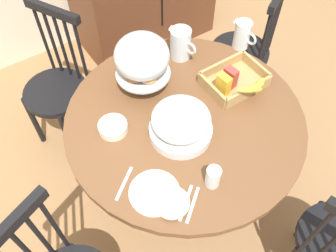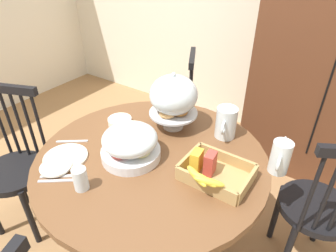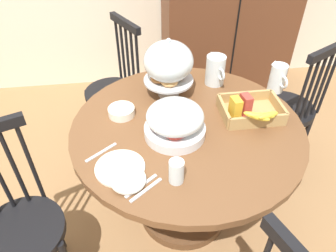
{
  "view_description": "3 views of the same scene",
  "coord_description": "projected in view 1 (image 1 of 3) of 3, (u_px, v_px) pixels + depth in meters",
  "views": [
    {
      "loc": [
        -0.55,
        -0.8,
        2.15
      ],
      "look_at": [
        0.04,
        0.07,
        0.74
      ],
      "focal_mm": 38.75,
      "sensor_mm": 36.0,
      "label": 1
    },
    {
      "loc": [
        0.87,
        -0.85,
        1.68
      ],
      "look_at": [
        0.14,
        0.22,
        0.84
      ],
      "focal_mm": 31.11,
      "sensor_mm": 36.0,
      "label": 2
    },
    {
      "loc": [
        -0.13,
        -1.17,
        1.77
      ],
      "look_at": [
        0.04,
        0.07,
        0.74
      ],
      "focal_mm": 33.87,
      "sensor_mm": 36.0,
      "label": 3
    }
  ],
  "objects": [
    {
      "name": "cereal_bowl",
      "position": [
        113.0,
        127.0,
        1.73
      ],
      "size": [
        0.14,
        0.14,
        0.04
      ],
      "primitive_type": "cylinder",
      "color": "white",
      "rests_on": "dining_table"
    },
    {
      "name": "windsor_chair_by_cabinet",
      "position": [
        58.0,
        89.0,
        2.29
      ],
      "size": [
        0.45,
        0.45,
        0.97
      ],
      "color": "black",
      "rests_on": "ground_plane"
    },
    {
      "name": "soup_spoon",
      "position": [
        124.0,
        183.0,
        1.57
      ],
      "size": [
        0.14,
        0.11,
        0.01
      ],
      "primitive_type": "cube",
      "rotation": [
        0.0,
        0.0,
        3.79
      ],
      "color": "silver",
      "rests_on": "dining_table"
    },
    {
      "name": "cereal_basket",
      "position": [
        235.0,
        81.0,
        1.88
      ],
      "size": [
        0.32,
        0.3,
        0.12
      ],
      "color": "tan",
      "rests_on": "dining_table"
    },
    {
      "name": "dinner_fork",
      "position": [
        193.0,
        205.0,
        1.51
      ],
      "size": [
        0.14,
        0.11,
        0.01
      ],
      "primitive_type": "cube",
      "rotation": [
        0.0,
        0.0,
        3.79
      ],
      "color": "silver",
      "rests_on": "dining_table"
    },
    {
      "name": "china_plate_small",
      "position": [
        172.0,
        203.0,
        1.5
      ],
      "size": [
        0.15,
        0.15,
        0.01
      ],
      "primitive_type": "cylinder",
      "color": "white",
      "rests_on": "china_plate_large"
    },
    {
      "name": "milk_pitcher",
      "position": [
        242.0,
        36.0,
        2.04
      ],
      "size": [
        0.09,
        0.17,
        0.17
      ],
      "color": "silver",
      "rests_on": "dining_table"
    },
    {
      "name": "pastry_stand_with_dome",
      "position": [
        142.0,
        58.0,
        1.76
      ],
      "size": [
        0.28,
        0.28,
        0.34
      ],
      "color": "silver",
      "rests_on": "dining_table"
    },
    {
      "name": "dining_table",
      "position": [
        183.0,
        141.0,
        1.96
      ],
      "size": [
        1.19,
        1.19,
        0.74
      ],
      "color": "brown",
      "rests_on": "ground_plane"
    },
    {
      "name": "windsor_chair_near_window",
      "position": [
        243.0,
        53.0,
        2.49
      ],
      "size": [
        0.45,
        0.45,
        0.97
      ],
      "color": "black",
      "rests_on": "ground_plane"
    },
    {
      "name": "table_knife",
      "position": [
        186.0,
        203.0,
        1.52
      ],
      "size": [
        0.14,
        0.11,
        0.01
      ],
      "primitive_type": "cube",
      "rotation": [
        0.0,
        0.0,
        3.79
      ],
      "color": "silver",
      "rests_on": "dining_table"
    },
    {
      "name": "fruit_platter_covered",
      "position": [
        180.0,
        122.0,
        1.66
      ],
      "size": [
        0.3,
        0.3,
        0.18
      ],
      "color": "silver",
      "rests_on": "dining_table"
    },
    {
      "name": "ground_plane",
      "position": [
        170.0,
        205.0,
        2.31
      ],
      "size": [
        10.0,
        10.0,
        0.0
      ],
      "primitive_type": "plane",
      "color": "#997047"
    },
    {
      "name": "china_plate_large",
      "position": [
        154.0,
        193.0,
        1.54
      ],
      "size": [
        0.22,
        0.22,
        0.01
      ],
      "primitive_type": "cylinder",
      "color": "white",
      "rests_on": "dining_table"
    },
    {
      "name": "orange_juice_pitcher",
      "position": [
        181.0,
        45.0,
        1.99
      ],
      "size": [
        0.11,
        0.2,
        0.18
      ],
      "color": "silver",
      "rests_on": "dining_table"
    },
    {
      "name": "drinking_glass",
      "position": [
        213.0,
        177.0,
        1.53
      ],
      "size": [
        0.06,
        0.06,
        0.11
      ],
      "primitive_type": "cylinder",
      "color": "silver",
      "rests_on": "dining_table"
    }
  ]
}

